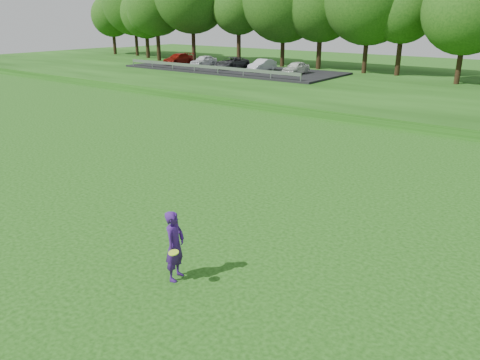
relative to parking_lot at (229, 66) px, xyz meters
The scene contains 5 objects.
ground 40.82m from the parking_lot, 53.52° to the right, with size 140.00×140.00×0.00m, color #153E0B.
berm 24.30m from the parking_lot, ahead, with size 130.00×30.00×0.60m, color #153E0B.
walking_path 27.46m from the parking_lot, 27.84° to the right, with size 130.00×1.60×0.04m, color gray.
parking_lot is the anchor object (origin of this frame).
woman 41.18m from the parking_lot, 53.41° to the right, with size 0.72×0.85×1.84m.
Camera 1 is at (7.84, -7.54, 6.34)m, focal length 35.00 mm.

